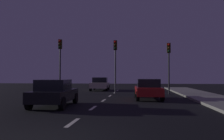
# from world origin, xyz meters

# --- Properties ---
(ground_plane) EXTENTS (80.00, 80.00, 0.00)m
(ground_plane) POSITION_xyz_m (0.00, 7.00, 0.00)
(ground_plane) COLOR black
(lane_stripe_second) EXTENTS (0.16, 1.60, 0.01)m
(lane_stripe_second) POSITION_xyz_m (0.00, 2.60, 0.00)
(lane_stripe_second) COLOR silver
(lane_stripe_second) RESTS_ON ground_plane
(lane_stripe_third) EXTENTS (0.16, 1.60, 0.01)m
(lane_stripe_third) POSITION_xyz_m (0.00, 6.40, 0.00)
(lane_stripe_third) COLOR silver
(lane_stripe_third) RESTS_ON ground_plane
(lane_stripe_fourth) EXTENTS (0.16, 1.60, 0.01)m
(lane_stripe_fourth) POSITION_xyz_m (0.00, 10.20, 0.00)
(lane_stripe_fourth) COLOR silver
(lane_stripe_fourth) RESTS_ON ground_plane
(lane_stripe_fifth) EXTENTS (0.16, 1.60, 0.01)m
(lane_stripe_fifth) POSITION_xyz_m (0.00, 14.00, 0.00)
(lane_stripe_fifth) COLOR silver
(lane_stripe_fifth) RESTS_ON ground_plane
(lane_stripe_sixth) EXTENTS (0.16, 1.60, 0.01)m
(lane_stripe_sixth) POSITION_xyz_m (0.00, 17.80, 0.00)
(lane_stripe_sixth) COLOR silver
(lane_stripe_sixth) RESTS_ON ground_plane
(lane_stripe_seventh) EXTENTS (0.16, 1.60, 0.01)m
(lane_stripe_seventh) POSITION_xyz_m (0.00, 21.60, 0.00)
(lane_stripe_seventh) COLOR silver
(lane_stripe_seventh) RESTS_ON ground_plane
(traffic_signal_left) EXTENTS (0.32, 0.38, 5.18)m
(traffic_signal_left) POSITION_xyz_m (-5.05, 15.95, 3.61)
(traffic_signal_left) COLOR #2D2D30
(traffic_signal_left) RESTS_ON ground_plane
(traffic_signal_center) EXTENTS (0.32, 0.38, 5.00)m
(traffic_signal_center) POSITION_xyz_m (0.26, 15.95, 3.50)
(traffic_signal_center) COLOR #4C4C51
(traffic_signal_center) RESTS_ON ground_plane
(traffic_signal_right) EXTENTS (0.32, 0.38, 4.67)m
(traffic_signal_right) POSITION_xyz_m (5.15, 15.95, 3.29)
(traffic_signal_right) COLOR #2D2D30
(traffic_signal_right) RESTS_ON ground_plane
(car_stopped_ahead) EXTENTS (1.99, 3.90, 1.45)m
(car_stopped_ahead) POSITION_xyz_m (3.04, 11.29, 0.73)
(car_stopped_ahead) COLOR #B21919
(car_stopped_ahead) RESTS_ON ground_plane
(car_adjacent_lane) EXTENTS (2.03, 4.11, 1.46)m
(car_adjacent_lane) POSITION_xyz_m (-2.21, 6.80, 0.74)
(car_adjacent_lane) COLOR black
(car_adjacent_lane) RESTS_ON ground_plane
(car_oncoming_far) EXTENTS (2.20, 4.37, 1.52)m
(car_oncoming_far) POSITION_xyz_m (-2.06, 21.50, 0.77)
(car_oncoming_far) COLOR beige
(car_oncoming_far) RESTS_ON ground_plane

